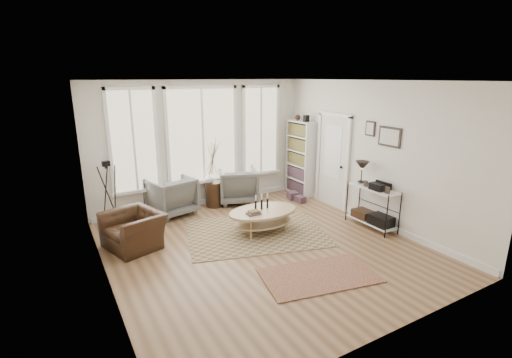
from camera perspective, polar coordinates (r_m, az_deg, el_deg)
room at (r=6.33m, az=1.17°, el=1.42°), size 5.50×5.54×2.90m
bay_window at (r=8.66m, az=-8.20°, el=6.32°), size 4.14×0.12×2.24m
door at (r=8.76m, az=11.75°, el=3.04°), size 0.09×1.06×2.22m
bookcase at (r=9.53m, az=6.82°, el=3.22°), size 0.31×0.85×2.06m
low_shelf at (r=7.81m, az=17.44°, el=-3.56°), size 0.38×1.08×1.30m
wall_art at (r=7.66m, az=19.14°, el=6.47°), size 0.04×0.88×0.44m
rug_main at (r=7.37m, az=-0.05°, el=-8.17°), size 3.07×2.62×0.01m
rug_runner at (r=5.97m, az=9.69°, el=-14.39°), size 1.91×1.30×0.01m
coffee_table at (r=7.29m, az=1.04°, el=-5.56°), size 1.41×0.91×0.65m
armchair_left at (r=8.40m, az=-12.95°, el=-2.54°), size 1.09×1.11×0.84m
armchair_right at (r=8.98m, az=-2.83°, el=-0.98°), size 1.16×1.18×0.84m
side_table at (r=8.63m, az=-6.56°, el=0.85°), size 0.40×0.40×1.66m
vase at (r=8.61m, az=-7.19°, el=0.18°), size 0.27×0.27×0.23m
accent_chair at (r=7.03m, az=-18.31°, el=-7.44°), size 1.20×1.12×0.64m
tripod_camera at (r=7.92m, az=-21.58°, el=-2.72°), size 0.49×0.49×1.38m
book_stack_near at (r=9.33m, az=5.69°, el=-2.50°), size 0.29×0.33×0.19m
book_stack_far at (r=9.10m, az=6.83°, el=-3.11°), size 0.21×0.26×0.16m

